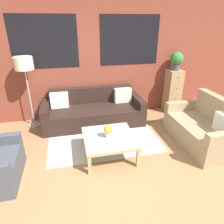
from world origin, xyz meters
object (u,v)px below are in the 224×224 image
Objects in this scene: coffee_table at (109,139)px; potted_plant at (177,60)px; settee_vintage at (203,129)px; flower_vase at (108,130)px; drawer_cabinet at (172,91)px; floor_lamp at (24,67)px; couch_dark at (93,112)px.

coffee_table is 2.00× the size of potted_plant.
settee_vintage reaches higher than flower_vase.
potted_plant reaches higher than drawer_cabinet.
potted_plant is at bearing 37.72° from coffee_table.
potted_plant is (2.02, 1.56, 1.02)m from coffee_table.
potted_plant is at bearing 37.75° from flower_vase.
drawer_cabinet is 2.58m from flower_vase.
drawer_cabinet is at bearing 37.75° from flower_vase.
potted_plant is (0.00, 0.00, 0.80)m from drawer_cabinet.
floor_lamp is at bearing -178.74° from potted_plant.
floor_lamp is 2.24m from flower_vase.
floor_lamp is at bearing 133.64° from flower_vase.
couch_dark is 1.54× the size of settee_vintage.
drawer_cabinet is 4.65× the size of flower_vase.
couch_dark is at bearing 92.93° from flower_vase.
potted_plant reaches higher than settee_vintage.
floor_lamp is at bearing 155.81° from settee_vintage.
floor_lamp reaches higher than potted_plant.
coffee_table is at bearing -45.63° from floor_lamp.
settee_vintage is at bearing -34.50° from couch_dark.
coffee_table is 0.56× the size of floor_lamp.
settee_vintage is 1.89m from potted_plant.
settee_vintage is at bearing -95.71° from drawer_cabinet.
couch_dark is 2.14m from drawer_cabinet.
settee_vintage is 3.36× the size of potted_plant.
couch_dark is 5.16× the size of potted_plant.
coffee_table is at bearing -142.28° from potted_plant.
settee_vintage is at bearing -0.13° from coffee_table.
couch_dark is 1.75m from floor_lamp.
potted_plant reaches higher than couch_dark.
floor_lamp is 3.48m from potted_plant.
floor_lamp reaches higher than couch_dark.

